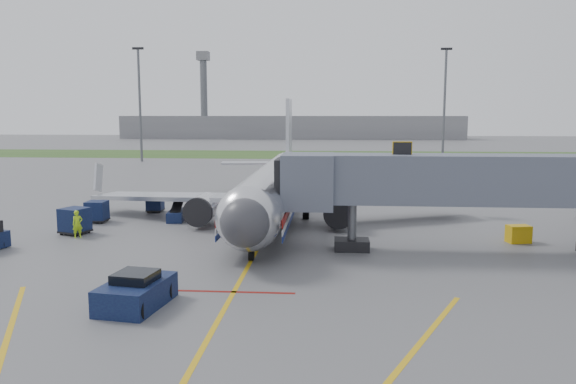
# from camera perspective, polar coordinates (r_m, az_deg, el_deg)

# --- Properties ---
(ground) EXTENTS (400.00, 400.00, 0.00)m
(ground) POSITION_cam_1_polar(r_m,az_deg,el_deg) (31.56, -4.26, -7.85)
(ground) COLOR #565659
(ground) RESTS_ON ground
(grass_strip) EXTENTS (300.00, 25.00, 0.01)m
(grass_strip) POSITION_cam_1_polar(r_m,az_deg,el_deg) (120.41, 2.25, 3.82)
(grass_strip) COLOR #2D4C1E
(grass_strip) RESTS_ON ground
(apron_markings) EXTENTS (21.52, 50.00, 0.01)m
(apron_markings) POSITION_cam_1_polar(r_m,az_deg,el_deg) (24.62, -6.93, -12.48)
(apron_markings) COLOR gold
(apron_markings) RESTS_ON ground
(airliner) EXTENTS (32.10, 35.67, 10.25)m
(airliner) POSITION_cam_1_polar(r_m,az_deg,el_deg) (45.88, -1.41, 0.50)
(airliner) COLOR silver
(airliner) RESTS_ON ground
(jet_bridge) EXTENTS (25.30, 4.00, 6.90)m
(jet_bridge) POSITION_cam_1_polar(r_m,az_deg,el_deg) (36.18, 17.52, 1.05)
(jet_bridge) COLOR slate
(jet_bridge) RESTS_ON ground
(light_mast_left) EXTENTS (2.00, 0.44, 20.40)m
(light_mast_left) POSITION_cam_1_polar(r_m,az_deg,el_deg) (105.88, -14.82, 8.84)
(light_mast_left) COLOR #595B60
(light_mast_left) RESTS_ON ground
(light_mast_right) EXTENTS (2.00, 0.44, 20.40)m
(light_mast_right) POSITION_cam_1_polar(r_m,az_deg,el_deg) (106.98, 15.62, 8.80)
(light_mast_right) COLOR #595B60
(light_mast_right) RESTS_ON ground
(distant_terminal) EXTENTS (120.00, 14.00, 8.00)m
(distant_terminal) POSITION_cam_1_polar(r_m,az_deg,el_deg) (200.60, 0.28, 6.60)
(distant_terminal) COLOR slate
(distant_terminal) RESTS_ON ground
(control_tower) EXTENTS (4.00, 4.00, 30.00)m
(control_tower) POSITION_cam_1_polar(r_m,az_deg,el_deg) (200.26, -8.56, 10.32)
(control_tower) COLOR #595B60
(control_tower) RESTS_ON ground
(pushback_tug) EXTENTS (2.88, 4.12, 1.59)m
(pushback_tug) POSITION_cam_1_polar(r_m,az_deg,el_deg) (26.39, -15.18, -9.78)
(pushback_tug) COLOR #0C0F36
(pushback_tug) RESTS_ON ground
(baggage_cart_a) EXTENTS (1.61, 1.61, 1.69)m
(baggage_cart_a) POSITION_cam_1_polar(r_m,az_deg,el_deg) (47.31, -18.85, -1.89)
(baggage_cart_a) COLOR #0C0F36
(baggage_cart_a) RESTS_ON ground
(baggage_cart_b) EXTENTS (2.24, 2.24, 1.88)m
(baggage_cart_b) POSITION_cam_1_polar(r_m,az_deg,el_deg) (43.23, -20.85, -2.74)
(baggage_cart_b) COLOR #0C0F36
(baggage_cart_b) RESTS_ON ground
(baggage_cart_c) EXTENTS (1.41, 1.41, 1.49)m
(baggage_cart_c) POSITION_cam_1_polar(r_m,az_deg,el_deg) (50.98, -13.35, -1.11)
(baggage_cart_c) COLOR #0C0F36
(baggage_cart_c) RESTS_ON ground
(belt_loader) EXTENTS (1.57, 3.90, 1.86)m
(belt_loader) POSITION_cam_1_polar(r_m,az_deg,el_deg) (46.64, -11.20, -2.25)
(belt_loader) COLOR #0C0F36
(belt_loader) RESTS_ON ground
(ground_power_cart) EXTENTS (1.62, 1.24, 1.17)m
(ground_power_cart) POSITION_cam_1_polar(r_m,az_deg,el_deg) (40.82, 22.37, -3.98)
(ground_power_cart) COLOR #D09F0C
(ground_power_cart) RESTS_ON ground
(ramp_worker) EXTENTS (0.84, 0.81, 1.93)m
(ramp_worker) POSITION_cam_1_polar(r_m,az_deg,el_deg) (41.77, -20.60, -3.08)
(ramp_worker) COLOR #A2D719
(ramp_worker) RESTS_ON ground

